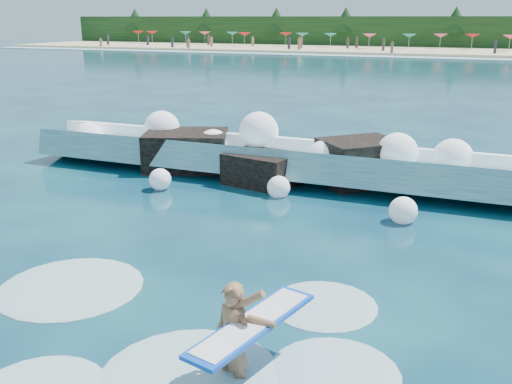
% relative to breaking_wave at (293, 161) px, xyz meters
% --- Properties ---
extents(ground, '(200.00, 200.00, 0.00)m').
position_rel_breaking_wave_xyz_m(ground, '(-0.52, -7.48, -0.53)').
color(ground, '#07203E').
rests_on(ground, ground).
extents(beach, '(140.00, 20.00, 0.40)m').
position_rel_breaking_wave_xyz_m(beach, '(-0.52, 70.52, -0.33)').
color(beach, tan).
rests_on(beach, ground).
extents(wet_band, '(140.00, 5.00, 0.08)m').
position_rel_breaking_wave_xyz_m(wet_band, '(-0.52, 59.52, -0.49)').
color(wet_band, silver).
rests_on(wet_band, ground).
extents(treeline, '(140.00, 4.00, 5.00)m').
position_rel_breaking_wave_xyz_m(treeline, '(-0.52, 80.52, 1.97)').
color(treeline, black).
rests_on(treeline, ground).
extents(breaking_wave, '(17.48, 2.75, 1.51)m').
position_rel_breaking_wave_xyz_m(breaking_wave, '(0.00, 0.00, 0.00)').
color(breaking_wave, teal).
rests_on(breaking_wave, ground).
extents(rock_cluster, '(8.70, 3.55, 1.55)m').
position_rel_breaking_wave_xyz_m(rock_cluster, '(-1.05, -0.20, -0.04)').
color(rock_cluster, black).
rests_on(rock_cluster, ground).
extents(surfer_with_board, '(1.17, 2.90, 1.70)m').
position_rel_breaking_wave_xyz_m(surfer_with_board, '(2.60, -10.11, 0.10)').
color(surfer_with_board, '#8E6342').
rests_on(surfer_with_board, ground).
extents(wave_spray, '(15.11, 4.12, 2.04)m').
position_rel_breaking_wave_xyz_m(wave_spray, '(0.06, -0.13, 0.43)').
color(wave_spray, white).
rests_on(wave_spray, ground).
extents(surf_foam, '(8.85, 5.75, 0.13)m').
position_rel_breaking_wave_xyz_m(surf_foam, '(1.20, -9.62, -0.53)').
color(surf_foam, silver).
rests_on(surf_foam, ground).
extents(beach_umbrellas, '(110.45, 6.57, 0.50)m').
position_rel_breaking_wave_xyz_m(beach_umbrellas, '(-0.44, 72.43, 1.72)').
color(beach_umbrellas, '#B81213').
rests_on(beach_umbrellas, ground).
extents(beachgoers, '(107.47, 12.93, 1.93)m').
position_rel_breaking_wave_xyz_m(beachgoers, '(-12.45, 68.35, 0.59)').
color(beachgoers, '#3F332D').
rests_on(beachgoers, ground).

